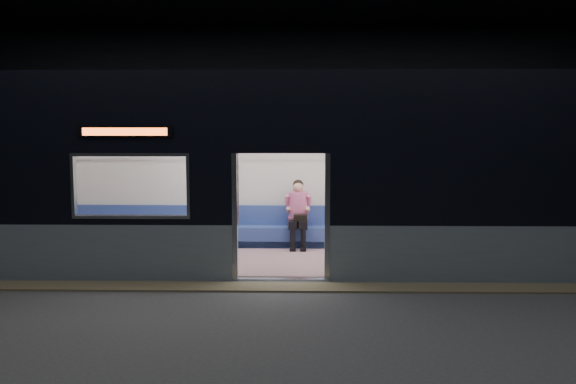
{
  "coord_description": "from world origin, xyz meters",
  "views": [
    {
      "loc": [
        0.31,
        -8.57,
        2.49
      ],
      "look_at": [
        0.09,
        2.3,
        1.3
      ],
      "focal_mm": 38.0,
      "sensor_mm": 36.0,
      "label": 1
    }
  ],
  "objects": [
    {
      "name": "station_floor",
      "position": [
        0.0,
        0.0,
        -0.01
      ],
      "size": [
        24.0,
        14.0,
        0.01
      ],
      "primitive_type": "cube",
      "color": "#47494C",
      "rests_on": "ground"
    },
    {
      "name": "station_envelope",
      "position": [
        0.0,
        0.0,
        3.66
      ],
      "size": [
        24.0,
        14.0,
        5.0
      ],
      "color": "black",
      "rests_on": "station_floor"
    },
    {
      "name": "tactile_strip",
      "position": [
        0.0,
        0.55,
        0.01
      ],
      "size": [
        22.8,
        0.5,
        0.03
      ],
      "primitive_type": "cube",
      "color": "#8C7F59",
      "rests_on": "station_floor"
    },
    {
      "name": "metro_car",
      "position": [
        -0.0,
        2.54,
        1.85
      ],
      "size": [
        18.0,
        3.04,
        3.35
      ],
      "color": "#8C98A7",
      "rests_on": "station_floor"
    },
    {
      "name": "passenger",
      "position": [
        0.26,
        3.55,
        0.79
      ],
      "size": [
        0.43,
        0.7,
        1.36
      ],
      "rotation": [
        0.0,
        0.0,
        -0.16
      ],
      "color": "black",
      "rests_on": "metro_car"
    },
    {
      "name": "handbag",
      "position": [
        0.31,
        3.32,
        0.67
      ],
      "size": [
        0.32,
        0.3,
        0.13
      ],
      "primitive_type": "cube",
      "rotation": [
        0.0,
        0.0,
        -0.33
      ],
      "color": "black",
      "rests_on": "passenger"
    },
    {
      "name": "transit_map",
      "position": [
        2.91,
        3.85,
        1.48
      ],
      "size": [
        1.02,
        0.03,
        0.66
      ],
      "primitive_type": "cube",
      "color": "white",
      "rests_on": "metro_car"
    }
  ]
}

